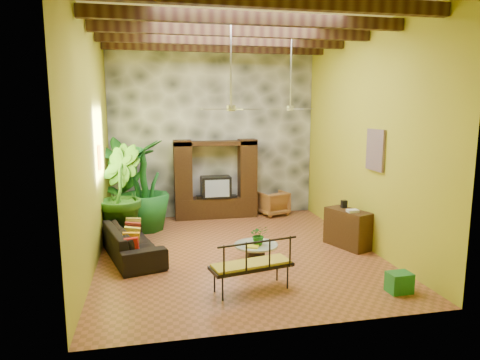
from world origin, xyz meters
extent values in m
plane|color=brown|center=(0.00, 0.00, 0.00)|extent=(7.00, 7.00, 0.00)
cube|color=silver|center=(0.00, 0.00, 5.00)|extent=(6.00, 7.00, 0.02)
cube|color=gold|center=(0.00, 3.50, 2.50)|extent=(6.00, 0.02, 5.00)
cube|color=gold|center=(-3.00, 0.00, 2.50)|extent=(0.02, 7.00, 5.00)
cube|color=gold|center=(3.00, 0.00, 2.50)|extent=(0.02, 7.00, 5.00)
cube|color=#383C40|center=(0.00, 3.44, 2.50)|extent=(5.98, 0.10, 4.98)
cube|color=#372411|center=(0.00, -2.60, 4.78)|extent=(5.95, 0.16, 0.22)
cube|color=#372411|center=(0.00, -1.30, 4.78)|extent=(5.95, 0.16, 0.22)
cube|color=#372411|center=(0.00, 0.00, 4.78)|extent=(5.95, 0.16, 0.22)
cube|color=#372411|center=(0.00, 1.30, 4.78)|extent=(5.95, 0.16, 0.22)
cube|color=#372411|center=(0.00, 2.60, 4.78)|extent=(5.95, 0.16, 0.22)
cube|color=black|center=(0.00, 3.14, 0.30)|extent=(2.40, 0.50, 0.60)
cube|color=black|center=(-0.95, 3.14, 1.30)|extent=(0.50, 0.48, 2.00)
cube|color=black|center=(0.95, 3.14, 1.30)|extent=(0.50, 0.48, 2.00)
cube|color=black|center=(0.00, 3.14, 2.20)|extent=(2.40, 0.48, 0.12)
cube|color=black|center=(0.00, 3.12, 0.92)|extent=(0.85, 0.52, 0.62)
cube|color=#8C99A8|center=(0.00, 2.85, 0.92)|extent=(0.70, 0.02, 0.50)
cylinder|color=#A7A7AB|center=(-0.20, -0.40, 4.10)|extent=(0.04, 0.04, 1.80)
cylinder|color=#A7A7AB|center=(-0.20, -0.40, 3.20)|extent=(0.18, 0.18, 0.12)
cube|color=#A7A7AB|center=(0.15, -0.31, 3.18)|extent=(0.58, 0.26, 0.01)
cube|color=#A7A7AB|center=(-0.29, -0.05, 3.18)|extent=(0.26, 0.58, 0.01)
cube|color=#A7A7AB|center=(-0.55, -0.49, 3.18)|extent=(0.58, 0.26, 0.01)
cube|color=#A7A7AB|center=(-0.11, -0.75, 3.18)|extent=(0.26, 0.58, 0.01)
cylinder|color=#A7A7AB|center=(1.60, 1.20, 4.10)|extent=(0.04, 0.04, 1.80)
cylinder|color=#A7A7AB|center=(1.60, 1.20, 3.20)|extent=(0.18, 0.18, 0.12)
cube|color=#A7A7AB|center=(1.95, 1.29, 3.18)|extent=(0.58, 0.26, 0.01)
cube|color=#A7A7AB|center=(1.51, 1.55, 3.18)|extent=(0.26, 0.58, 0.01)
cube|color=#A7A7AB|center=(1.25, 1.11, 3.18)|extent=(0.58, 0.26, 0.01)
cube|color=#A7A7AB|center=(1.69, 0.85, 3.18)|extent=(0.26, 0.58, 0.01)
cube|color=gold|center=(-2.96, 1.00, 2.10)|extent=(0.06, 0.32, 0.55)
cube|color=#295699|center=(2.96, -0.60, 2.30)|extent=(0.06, 0.70, 0.90)
imported|color=black|center=(-2.30, 0.10, 0.34)|extent=(1.49, 2.47, 0.68)
imported|color=olive|center=(1.73, 3.08, 0.36)|extent=(0.98, 0.99, 0.73)
imported|color=#196019|center=(-2.65, 2.72, 1.21)|extent=(1.54, 1.39, 2.43)
imported|color=#245817|center=(-2.63, 1.48, 1.17)|extent=(1.32, 1.50, 2.34)
imported|color=#185D1E|center=(-2.05, 2.23, 1.20)|extent=(1.55, 1.55, 2.40)
cylinder|color=black|center=(0.25, -0.76, 0.18)|extent=(0.39, 0.39, 0.36)
cylinder|color=silver|center=(0.25, -0.76, 0.38)|extent=(0.91, 0.91, 0.04)
imported|color=#1A5D18|center=(0.30, -0.78, 0.60)|extent=(0.37, 0.32, 0.41)
cube|color=yellow|center=(0.13, -0.94, 0.41)|extent=(0.31, 0.27, 0.03)
cube|color=black|center=(-0.16, -2.09, 0.45)|extent=(1.54, 0.78, 0.06)
cube|color=gold|center=(-0.16, -2.09, 0.49)|extent=(1.46, 0.72, 0.06)
cube|color=black|center=(-0.16, -2.35, 0.72)|extent=(1.45, 0.34, 0.54)
cube|color=#351811|center=(2.59, -0.19, 0.44)|extent=(0.85, 1.20, 0.88)
cube|color=#207821|center=(2.37, -2.70, 0.18)|extent=(0.42, 0.32, 0.36)
camera|label=1|loc=(-1.83, -9.07, 3.21)|focal=32.00mm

